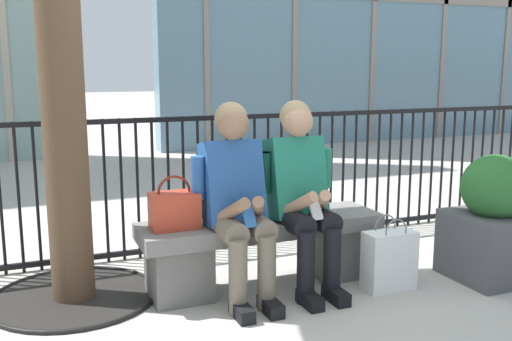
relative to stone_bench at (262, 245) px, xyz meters
name	(u,v)px	position (x,y,z in m)	size (l,w,h in m)	color
ground_plane	(262,284)	(0.00, 0.00, -0.27)	(60.00, 60.00, 0.00)	#B2ADA3
stone_bench	(262,245)	(0.00, 0.00, 0.00)	(1.60, 0.44, 0.45)	slate
seated_person_with_phone	(237,195)	(-0.22, -0.13, 0.38)	(0.52, 0.66, 1.21)	#6B6051
seated_person_companion	(301,189)	(0.22, -0.13, 0.38)	(0.52, 0.66, 1.21)	black
handbag_on_bench	(175,210)	(-0.58, -0.01, 0.30)	(0.29, 0.18, 0.33)	#B23823
shopping_bag	(389,260)	(0.73, -0.38, -0.07)	(0.33, 0.17, 0.48)	white
plaza_railing	(220,182)	(0.00, 0.84, 0.26)	(8.99, 0.04, 1.06)	black
planter	(492,222)	(1.49, -0.47, 0.12)	(0.52, 0.52, 0.85)	#4C4C51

